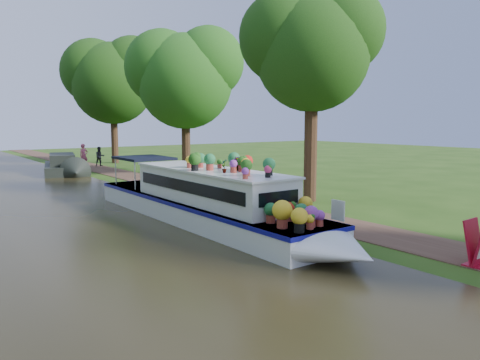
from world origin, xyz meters
name	(u,v)px	position (x,y,z in m)	size (l,w,h in m)	color
ground	(292,224)	(0.00, 0.00, 0.00)	(100.00, 100.00, 0.00)	#254411
canal_water	(121,254)	(-6.00, 0.00, 0.01)	(10.00, 100.00, 0.02)	black
towpath	(317,219)	(1.20, 0.00, 0.01)	(2.20, 100.00, 0.03)	#482F21
plant_boat	(211,200)	(-2.25, 1.53, 0.85)	(2.29, 13.52, 2.30)	white
tree_near_overhang	(311,45)	(3.79, 3.06, 6.60)	(5.52, 5.28, 8.99)	black
tree_near_mid	(184,74)	(4.48, 15.08, 6.44)	(6.90, 6.60, 9.40)	black
tree_near_far	(112,77)	(3.98, 26.09, 7.05)	(7.59, 7.26, 10.30)	black
second_boat	(62,166)	(-1.88, 20.28, 0.53)	(3.32, 7.07, 1.30)	black
sandwich_board	(480,245)	(0.45, -6.07, 0.52)	(0.70, 0.57, 1.09)	#AF0C25
pedestrian_pink	(84,156)	(0.50, 23.17, 0.92)	(0.65, 0.43, 1.78)	#D1568D
pedestrian_dark	(100,156)	(1.90, 23.73, 0.77)	(0.72, 0.56, 1.49)	black
verge_plant	(276,215)	(-0.14, 0.62, 0.22)	(0.40, 0.35, 0.45)	#3B7021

